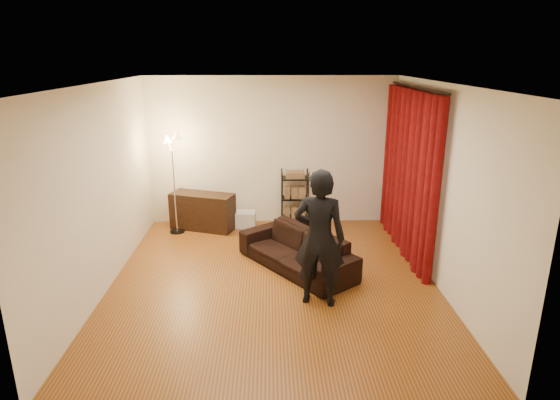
{
  "coord_description": "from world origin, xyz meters",
  "views": [
    {
      "loc": [
        -0.04,
        -5.94,
        3.04
      ],
      "look_at": [
        0.1,
        0.3,
        1.1
      ],
      "focal_mm": 30.0,
      "sensor_mm": 36.0,
      "label": 1
    }
  ],
  "objects_px": {
    "sofa": "(296,250)",
    "wire_shelf": "(295,198)",
    "person": "(319,238)",
    "floor_lamp": "(174,185)",
    "storage_boxes": "(246,219)",
    "media_cabinet": "(203,211)"
  },
  "relations": [
    {
      "from": "sofa",
      "to": "wire_shelf",
      "type": "height_order",
      "value": "wire_shelf"
    },
    {
      "from": "sofa",
      "to": "person",
      "type": "bearing_deg",
      "value": -25.05
    },
    {
      "from": "floor_lamp",
      "to": "person",
      "type": "bearing_deg",
      "value": -48.19
    },
    {
      "from": "sofa",
      "to": "wire_shelf",
      "type": "bearing_deg",
      "value": 140.63
    },
    {
      "from": "person",
      "to": "wire_shelf",
      "type": "distance_m",
      "value": 2.89
    },
    {
      "from": "storage_boxes",
      "to": "person",
      "type": "bearing_deg",
      "value": -69.15
    },
    {
      "from": "wire_shelf",
      "to": "floor_lamp",
      "type": "bearing_deg",
      "value": -162.19
    },
    {
      "from": "person",
      "to": "storage_boxes",
      "type": "bearing_deg",
      "value": -55.64
    },
    {
      "from": "person",
      "to": "sofa",
      "type": "bearing_deg",
      "value": -64.38
    },
    {
      "from": "person",
      "to": "wire_shelf",
      "type": "bearing_deg",
      "value": -73.59
    },
    {
      "from": "person",
      "to": "floor_lamp",
      "type": "relative_size",
      "value": 1.0
    },
    {
      "from": "media_cabinet",
      "to": "wire_shelf",
      "type": "xyz_separation_m",
      "value": [
        1.68,
        0.16,
        0.19
      ]
    },
    {
      "from": "sofa",
      "to": "storage_boxes",
      "type": "distance_m",
      "value": 1.95
    },
    {
      "from": "person",
      "to": "wire_shelf",
      "type": "relative_size",
      "value": 1.68
    },
    {
      "from": "media_cabinet",
      "to": "wire_shelf",
      "type": "height_order",
      "value": "wire_shelf"
    },
    {
      "from": "media_cabinet",
      "to": "storage_boxes",
      "type": "distance_m",
      "value": 0.8
    },
    {
      "from": "sofa",
      "to": "wire_shelf",
      "type": "distance_m",
      "value": 1.87
    },
    {
      "from": "media_cabinet",
      "to": "person",
      "type": "bearing_deg",
      "value": -37.28
    },
    {
      "from": "person",
      "to": "wire_shelf",
      "type": "height_order",
      "value": "person"
    },
    {
      "from": "floor_lamp",
      "to": "storage_boxes",
      "type": "bearing_deg",
      "value": 10.57
    },
    {
      "from": "media_cabinet",
      "to": "storage_boxes",
      "type": "xyz_separation_m",
      "value": [
        0.77,
        0.06,
        -0.18
      ]
    },
    {
      "from": "sofa",
      "to": "person",
      "type": "height_order",
      "value": "person"
    }
  ]
}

